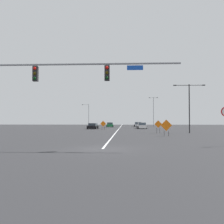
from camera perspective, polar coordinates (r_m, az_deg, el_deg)
ground at (r=18.14m, az=-2.04°, el=-7.97°), size 200.37×200.37×0.00m
road_centre_stripe at (r=73.66m, az=1.76°, el=-3.31°), size 0.16×111.31×0.01m
traffic_signal_assembly at (r=19.12m, az=-15.22°, el=6.85°), size 15.11×0.44×6.21m
street_lamp_mid_left at (r=41.78m, az=16.35°, el=1.83°), size 4.77×0.24×7.44m
street_lamp_near_right at (r=84.28m, az=8.95°, el=0.53°), size 2.86×0.24×9.25m
street_lamp_far_right at (r=91.39m, az=-5.19°, el=-0.37°), size 2.47×0.24×7.49m
construction_sign_left_shoulder at (r=33.01m, az=11.65°, el=-2.96°), size 1.40×0.09×2.03m
construction_sign_right_lane at (r=53.66m, az=-1.92°, el=-2.65°), size 1.21×0.26×1.85m
construction_sign_median_near at (r=40.13m, az=9.95°, el=-2.78°), size 1.13×0.16×1.94m
car_silver_near at (r=79.52m, az=5.59°, el=-2.71°), size 2.20×4.42×1.42m
car_black_distant at (r=59.92m, az=-4.16°, el=-3.06°), size 2.28×4.63×1.30m
car_white_passing at (r=61.67m, az=6.45°, el=-2.99°), size 2.23×4.25×1.42m
car_green_far at (r=75.78m, az=-0.46°, el=-2.81°), size 2.17×4.04×1.33m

